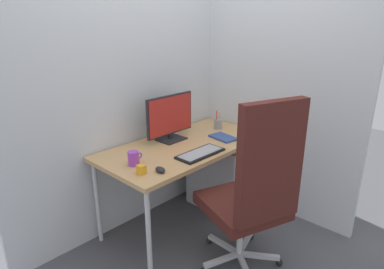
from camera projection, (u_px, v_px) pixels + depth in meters
ground_plane at (186, 220)px, 2.93m from camera, size 8.00×8.00×0.00m
wall_back at (152, 56)px, 2.73m from camera, size 2.67×0.04×2.80m
wall_side_right at (260, 55)px, 2.88m from camera, size 0.04×1.95×2.80m
desk at (186, 150)px, 2.71m from camera, size 1.44×0.72×0.73m
office_chair at (254, 189)px, 2.11m from camera, size 0.64×0.68×1.27m
filing_cabinet at (221, 174)px, 3.09m from camera, size 0.37×0.57×0.63m
monitor at (170, 117)px, 2.73m from camera, size 0.49×0.17×0.38m
keyboard at (200, 153)px, 2.48m from camera, size 0.39×0.17×0.02m
mouse at (160, 170)px, 2.18m from camera, size 0.06×0.09×0.04m
pen_holder at (218, 124)px, 3.06m from camera, size 0.07×0.07×0.18m
notebook at (223, 137)px, 2.82m from camera, size 0.18×0.25×0.02m
coffee_mug at (134, 158)px, 2.29m from camera, size 0.11×0.08×0.10m
desk_clamp_accessory at (141, 170)px, 2.15m from camera, size 0.05×0.05×0.06m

